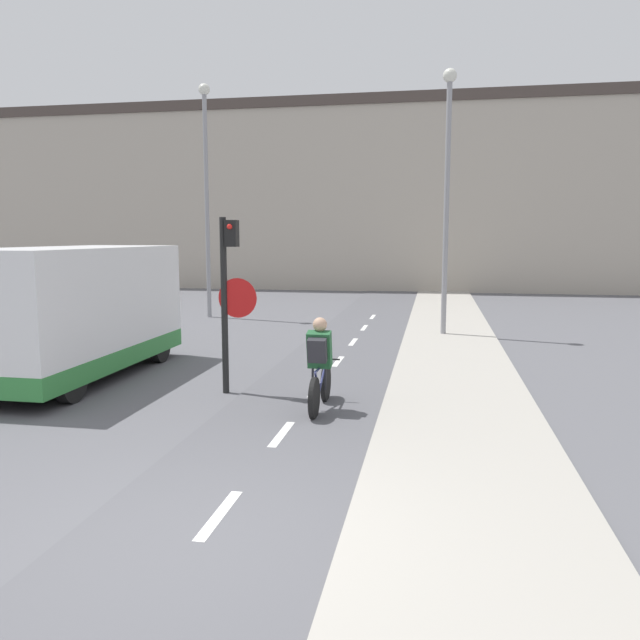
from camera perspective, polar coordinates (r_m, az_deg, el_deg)
ground_plane at (r=5.95m, az=-10.89°, el=-19.27°), size 120.00×120.00×0.00m
bike_lane at (r=5.95m, az=-10.86°, el=-19.14°), size 2.43×60.00×0.02m
sidewalk_strip at (r=5.61m, az=14.54°, el=-20.85°), size 2.40×60.00×0.05m
building_row_background at (r=32.85m, az=7.08°, el=11.13°), size 60.00×5.20×9.33m
traffic_light_pole at (r=10.60m, az=-8.34°, el=3.17°), size 0.67×0.25×2.99m
street_lamp_far at (r=21.00m, az=-10.36°, el=12.60°), size 0.36×0.36×7.48m
street_lamp_sidewalk at (r=17.13m, az=11.56°, el=12.77°), size 0.36×0.36×6.96m
cyclist_near at (r=9.59m, az=-0.04°, el=-4.23°), size 0.46×1.62×1.45m
van at (r=12.60m, az=-21.52°, el=0.49°), size 2.05×5.12×2.47m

